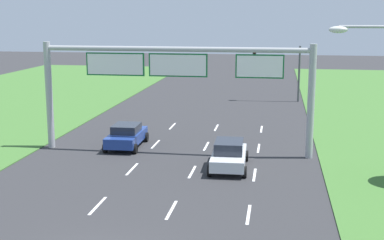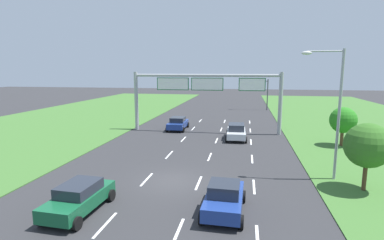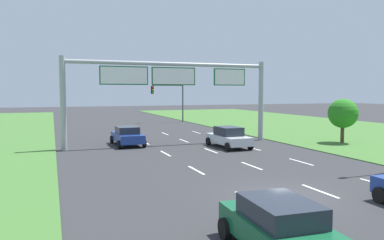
# 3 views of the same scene
# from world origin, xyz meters

# --- Properties ---
(lane_dashes_inner_left) EXTENTS (0.14, 44.40, 0.01)m
(lane_dashes_inner_left) POSITION_xyz_m (-1.75, 3.00, 0.00)
(lane_dashes_inner_left) COLOR white
(lane_dashes_inner_left) RESTS_ON ground_plane
(lane_dashes_inner_right) EXTENTS (0.14, 44.40, 0.01)m
(lane_dashes_inner_right) POSITION_xyz_m (1.75, 3.00, 0.00)
(lane_dashes_inner_right) COLOR white
(lane_dashes_inner_right) RESTS_ON ground_plane
(car_near_red) EXTENTS (2.26, 4.52, 1.62)m
(car_near_red) POSITION_xyz_m (3.72, 13.08, 0.81)
(car_near_red) COLOR silver
(car_near_red) RESTS_ON ground_plane
(car_far_ahead) EXTENTS (2.27, 4.44, 1.53)m
(car_far_ahead) POSITION_xyz_m (-3.49, 17.01, 0.78)
(car_far_ahead) COLOR navy
(car_far_ahead) RESTS_ON ground_plane
(sign_gantry) EXTENTS (17.24, 0.44, 7.00)m
(sign_gantry) POSITION_xyz_m (0.05, 16.10, 4.98)
(sign_gantry) COLOR #9EA0A5
(sign_gantry) RESTS_ON ground_plane
(traffic_light_mast) EXTENTS (4.76, 0.49, 5.60)m
(traffic_light_mast) POSITION_xyz_m (6.55, 37.74, 3.87)
(traffic_light_mast) COLOR #47494F
(traffic_light_mast) RESTS_ON ground_plane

